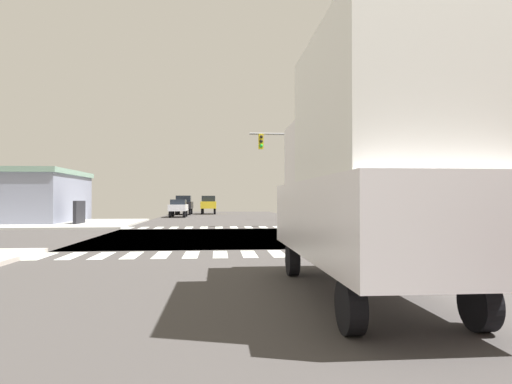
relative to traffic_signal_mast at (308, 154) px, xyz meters
The scene contains 11 objects.
ground 10.52m from the traffic_signal_mast, 125.92° to the right, with size 90.00×90.00×0.05m.
sidewalk_corner_ne 10.14m from the traffic_signal_mast, 30.84° to the left, with size 12.00×12.00×0.14m.
sidewalk_corner_nw 19.60m from the traffic_signal_mast, 166.17° to the left, with size 12.00×12.00×0.14m.
crosswalk_near 16.60m from the traffic_signal_mast, 110.97° to the right, with size 13.50×2.00×0.01m.
crosswalk_far 7.58m from the traffic_signal_mast, behind, with size 13.50×2.00×0.01m.
traffic_signal_mast is the anchor object (origin of this frame).
street_lamp 10.17m from the traffic_signal_mast, 77.67° to the left, with size 1.78×0.32×8.20m.
sedan_nearside_1 20.70m from the traffic_signal_mast, 120.81° to the left, with size 1.80×4.30×1.88m.
suv_crossing_2 28.43m from the traffic_signal_mast, 105.24° to the left, with size 1.96×4.60×2.34m.
pickup_queued_1 27.60m from the traffic_signal_mast, 112.38° to the left, with size 2.00×5.10×2.35m.
box_truck_middle_1 22.25m from the traffic_signal_mast, 98.87° to the right, with size 2.40×7.20×4.85m.
Camera 1 is at (-0.84, -22.77, 1.92)m, focal length 31.13 mm.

